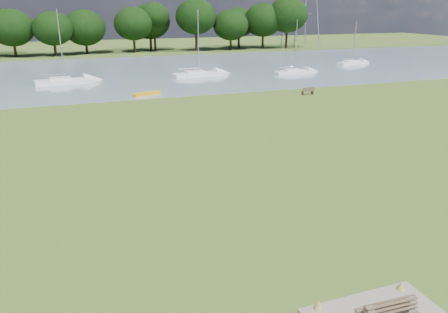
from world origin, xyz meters
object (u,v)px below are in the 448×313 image
object	(u,v)px
riverbank_bench	(308,91)
sailboat_0	(294,71)
kayak	(147,94)
sailboat_1	(352,62)
sailboat_2	(198,73)
sailboat_3	(64,80)

from	to	relation	value
riverbank_bench	sailboat_0	size ratio (longest dim) A/B	0.19
kayak	sailboat_1	distance (m)	39.29
riverbank_bench	sailboat_2	world-z (taller)	sailboat_2
riverbank_bench	sailboat_3	distance (m)	29.45
kayak	sailboat_3	size ratio (longest dim) A/B	0.35
sailboat_1	sailboat_0	bearing A→B (deg)	-167.11
sailboat_3	riverbank_bench	bearing A→B (deg)	-40.23
sailboat_0	sailboat_2	bearing A→B (deg)	169.39
sailboat_1	sailboat_3	xyz separation A→B (m)	(-44.62, -3.74, 0.09)
sailboat_0	riverbank_bench	bearing A→B (deg)	-114.99
sailboat_3	kayak	bearing A→B (deg)	-59.46
sailboat_3	sailboat_0	bearing A→B (deg)	-10.56
kayak	sailboat_1	xyz separation A→B (m)	(36.51, 14.52, 0.25)
sailboat_0	sailboat_3	bearing A→B (deg)	174.28
sailboat_1	sailboat_2	xyz separation A→B (m)	(-27.47, -3.82, 0.07)
kayak	sailboat_1	world-z (taller)	sailboat_1
kayak	sailboat_3	bearing A→B (deg)	108.18
riverbank_bench	sailboat_3	xyz separation A→B (m)	(-24.47, 16.39, 0.11)
sailboat_2	sailboat_1	bearing A→B (deg)	1.56
sailboat_2	riverbank_bench	bearing A→B (deg)	-72.18
kayak	sailboat_2	xyz separation A→B (m)	(9.03, 10.70, 0.31)
sailboat_2	sailboat_3	bearing A→B (deg)	173.38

